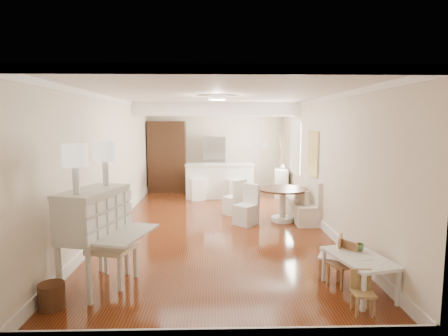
{
  "coord_description": "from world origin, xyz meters",
  "views": [
    {
      "loc": [
        -0.06,
        -8.06,
        2.25
      ],
      "look_at": [
        0.16,
        0.3,
        1.24
      ],
      "focal_mm": 30.0,
      "sensor_mm": 36.0,
      "label": 1
    }
  ],
  "objects_px": {
    "breakfast_counter": "(220,181)",
    "fridge": "(225,164)",
    "gustavian_armchair": "(112,247)",
    "wicker_basket": "(52,296)",
    "kids_chair_c": "(363,293)",
    "sideboard": "(281,183)",
    "pantry_cabinet": "(167,157)",
    "dining_table": "(283,205)",
    "kids_chair_b": "(330,256)",
    "secretary_bureau": "(94,239)",
    "kids_table": "(358,274)",
    "bar_stool_right": "(234,183)",
    "bar_stool_left": "(197,183)",
    "slip_chair_far": "(234,197)",
    "kids_chair_a": "(341,264)",
    "slip_chair_near": "(246,205)"
  },
  "relations": [
    {
      "from": "breakfast_counter",
      "to": "fridge",
      "type": "distance_m",
      "value": 1.14
    },
    {
      "from": "gustavian_armchair",
      "to": "wicker_basket",
      "type": "distance_m",
      "value": 0.99
    },
    {
      "from": "kids_chair_c",
      "to": "sideboard",
      "type": "bearing_deg",
      "value": 91.01
    },
    {
      "from": "pantry_cabinet",
      "to": "fridge",
      "type": "distance_m",
      "value": 1.92
    },
    {
      "from": "dining_table",
      "to": "breakfast_counter",
      "type": "xyz_separation_m",
      "value": [
        -1.4,
        2.79,
        0.13
      ]
    },
    {
      "from": "kids_chair_c",
      "to": "pantry_cabinet",
      "type": "distance_m",
      "value": 8.76
    },
    {
      "from": "kids_chair_b",
      "to": "secretary_bureau",
      "type": "bearing_deg",
      "value": -61.88
    },
    {
      "from": "kids_table",
      "to": "bar_stool_right",
      "type": "bearing_deg",
      "value": 102.25
    },
    {
      "from": "wicker_basket",
      "to": "dining_table",
      "type": "height_order",
      "value": "dining_table"
    },
    {
      "from": "kids_table",
      "to": "kids_chair_c",
      "type": "distance_m",
      "value": 0.57
    },
    {
      "from": "kids_chair_c",
      "to": "breakfast_counter",
      "type": "bearing_deg",
      "value": 106.31
    },
    {
      "from": "kids_chair_b",
      "to": "breakfast_counter",
      "type": "relative_size",
      "value": 0.32
    },
    {
      "from": "bar_stool_right",
      "to": "sideboard",
      "type": "relative_size",
      "value": 1.07
    },
    {
      "from": "gustavian_armchair",
      "to": "wicker_basket",
      "type": "relative_size",
      "value": 3.33
    },
    {
      "from": "dining_table",
      "to": "fridge",
      "type": "bearing_deg",
      "value": 107.38
    },
    {
      "from": "bar_stool_left",
      "to": "fridge",
      "type": "height_order",
      "value": "fridge"
    },
    {
      "from": "slip_chair_far",
      "to": "bar_stool_right",
      "type": "bearing_deg",
      "value": -134.09
    },
    {
      "from": "dining_table",
      "to": "slip_chair_far",
      "type": "bearing_deg",
      "value": 147.11
    },
    {
      "from": "bar_stool_right",
      "to": "bar_stool_left",
      "type": "bearing_deg",
      "value": 171.37
    },
    {
      "from": "kids_chair_a",
      "to": "slip_chair_far",
      "type": "bearing_deg",
      "value": 166.89
    },
    {
      "from": "kids_chair_b",
      "to": "fridge",
      "type": "distance_m",
      "value": 7.15
    },
    {
      "from": "slip_chair_near",
      "to": "bar_stool_left",
      "type": "relative_size",
      "value": 0.88
    },
    {
      "from": "secretary_bureau",
      "to": "slip_chair_far",
      "type": "relative_size",
      "value": 1.55
    },
    {
      "from": "secretary_bureau",
      "to": "fridge",
      "type": "distance_m",
      "value": 7.5
    },
    {
      "from": "slip_chair_far",
      "to": "sideboard",
      "type": "relative_size",
      "value": 0.98
    },
    {
      "from": "secretary_bureau",
      "to": "dining_table",
      "type": "distance_m",
      "value": 4.67
    },
    {
      "from": "slip_chair_far",
      "to": "bar_stool_left",
      "type": "distance_m",
      "value": 2.06
    },
    {
      "from": "secretary_bureau",
      "to": "bar_stool_right",
      "type": "height_order",
      "value": "secretary_bureau"
    },
    {
      "from": "wicker_basket",
      "to": "kids_chair_b",
      "type": "xyz_separation_m",
      "value": [
        3.67,
        0.82,
        0.17
      ]
    },
    {
      "from": "kids_table",
      "to": "gustavian_armchair",
      "type": "bearing_deg",
      "value": 173.05
    },
    {
      "from": "slip_chair_far",
      "to": "bar_stool_left",
      "type": "bearing_deg",
      "value": -102.45
    },
    {
      "from": "kids_chair_a",
      "to": "bar_stool_left",
      "type": "distance_m",
      "value": 6.34
    },
    {
      "from": "kids_table",
      "to": "bar_stool_left",
      "type": "bearing_deg",
      "value": 111.47
    },
    {
      "from": "breakfast_counter",
      "to": "pantry_cabinet",
      "type": "relative_size",
      "value": 0.89
    },
    {
      "from": "bar_stool_right",
      "to": "kids_chair_c",
      "type": "bearing_deg",
      "value": -88.89
    },
    {
      "from": "secretary_bureau",
      "to": "pantry_cabinet",
      "type": "bearing_deg",
      "value": 104.19
    },
    {
      "from": "pantry_cabinet",
      "to": "sideboard",
      "type": "relative_size",
      "value": 2.57
    },
    {
      "from": "kids_chair_c",
      "to": "bar_stool_right",
      "type": "xyz_separation_m",
      "value": [
        -1.18,
        6.69,
        0.22
      ]
    },
    {
      "from": "secretary_bureau",
      "to": "bar_stool_right",
      "type": "xyz_separation_m",
      "value": [
        2.22,
        5.88,
        -0.21
      ]
    },
    {
      "from": "kids_chair_c",
      "to": "dining_table",
      "type": "relative_size",
      "value": 0.46
    },
    {
      "from": "fridge",
      "to": "sideboard",
      "type": "bearing_deg",
      "value": -28.15
    },
    {
      "from": "bar_stool_left",
      "to": "kids_chair_b",
      "type": "bearing_deg",
      "value": -84.09
    },
    {
      "from": "kids_chair_a",
      "to": "sideboard",
      "type": "height_order",
      "value": "sideboard"
    },
    {
      "from": "dining_table",
      "to": "wicker_basket",
      "type": "bearing_deg",
      "value": -131.73
    },
    {
      "from": "gustavian_armchair",
      "to": "wicker_basket",
      "type": "bearing_deg",
      "value": 157.5
    },
    {
      "from": "secretary_bureau",
      "to": "dining_table",
      "type": "xyz_separation_m",
      "value": [
        3.2,
        3.38,
        -0.3
      ]
    },
    {
      "from": "kids_table",
      "to": "breakfast_counter",
      "type": "xyz_separation_m",
      "value": [
        -1.75,
        6.44,
        0.27
      ]
    },
    {
      "from": "bar_stool_left",
      "to": "kids_chair_a",
      "type": "bearing_deg",
      "value": -84.37
    },
    {
      "from": "dining_table",
      "to": "gustavian_armchair",
      "type": "bearing_deg",
      "value": -132.84
    },
    {
      "from": "kids_chair_c",
      "to": "bar_stool_right",
      "type": "relative_size",
      "value": 0.54
    }
  ]
}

